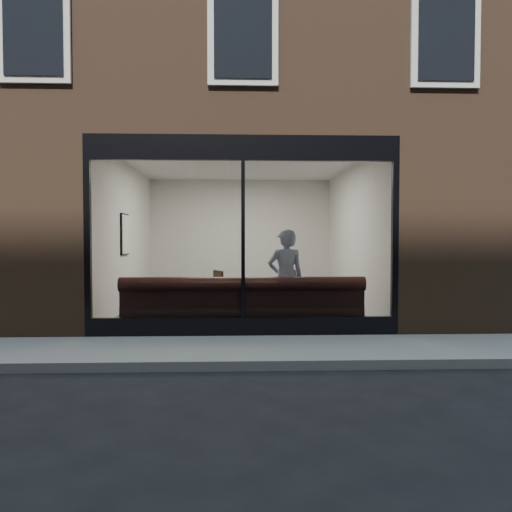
{
  "coord_description": "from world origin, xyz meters",
  "views": [
    {
      "loc": [
        -0.09,
        -5.9,
        1.56
      ],
      "look_at": [
        0.22,
        2.4,
        1.27
      ],
      "focal_mm": 35.0,
      "sensor_mm": 36.0,
      "label": 1
    }
  ],
  "objects_px": {
    "cafe_table_right": "(278,281)",
    "cafe_chair_left": "(209,308)",
    "banquette": "(243,318)",
    "cafe_table_left": "(202,282)",
    "cafe_chair_right": "(284,305)",
    "person": "(286,279)"
  },
  "relations": [
    {
      "from": "cafe_chair_left",
      "to": "cafe_chair_right",
      "type": "relative_size",
      "value": 0.95
    },
    {
      "from": "person",
      "to": "cafe_chair_right",
      "type": "height_order",
      "value": "person"
    },
    {
      "from": "person",
      "to": "cafe_table_left",
      "type": "relative_size",
      "value": 2.56
    },
    {
      "from": "banquette",
      "to": "cafe_table_left",
      "type": "distance_m",
      "value": 1.41
    },
    {
      "from": "cafe_table_left",
      "to": "cafe_table_right",
      "type": "xyz_separation_m",
      "value": [
        1.45,
        0.23,
        0.0
      ]
    },
    {
      "from": "cafe_table_right",
      "to": "banquette",
      "type": "bearing_deg",
      "value": -118.04
    },
    {
      "from": "cafe_table_left",
      "to": "cafe_chair_left",
      "type": "xyz_separation_m",
      "value": [
        0.12,
        0.05,
        -0.5
      ]
    },
    {
      "from": "cafe_table_left",
      "to": "cafe_table_right",
      "type": "distance_m",
      "value": 1.47
    },
    {
      "from": "cafe_table_left",
      "to": "cafe_chair_right",
      "type": "xyz_separation_m",
      "value": [
        1.58,
        0.34,
        -0.5
      ]
    },
    {
      "from": "banquette",
      "to": "cafe_table_right",
      "type": "height_order",
      "value": "cafe_table_right"
    },
    {
      "from": "banquette",
      "to": "person",
      "type": "bearing_deg",
      "value": 13.54
    },
    {
      "from": "banquette",
      "to": "cafe_table_left",
      "type": "bearing_deg",
      "value": 125.14
    },
    {
      "from": "person",
      "to": "cafe_chair_left",
      "type": "height_order",
      "value": "person"
    },
    {
      "from": "banquette",
      "to": "cafe_chair_right",
      "type": "relative_size",
      "value": 8.58
    },
    {
      "from": "cafe_table_right",
      "to": "cafe_chair_left",
      "type": "distance_m",
      "value": 1.43
    },
    {
      "from": "cafe_table_left",
      "to": "cafe_chair_left",
      "type": "bearing_deg",
      "value": 21.27
    },
    {
      "from": "cafe_table_right",
      "to": "cafe_chair_left",
      "type": "xyz_separation_m",
      "value": [
        -1.33,
        -0.18,
        -0.5
      ]
    },
    {
      "from": "cafe_chair_right",
      "to": "cafe_table_left",
      "type": "bearing_deg",
      "value": -9.2
    },
    {
      "from": "banquette",
      "to": "cafe_chair_right",
      "type": "distance_m",
      "value": 1.64
    },
    {
      "from": "cafe_chair_right",
      "to": "banquette",
      "type": "bearing_deg",
      "value": 38.38
    },
    {
      "from": "cafe_chair_left",
      "to": "cafe_table_left",
      "type": "bearing_deg",
      "value": -2.36
    },
    {
      "from": "person",
      "to": "cafe_table_right",
      "type": "bearing_deg",
      "value": -94.59
    }
  ]
}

